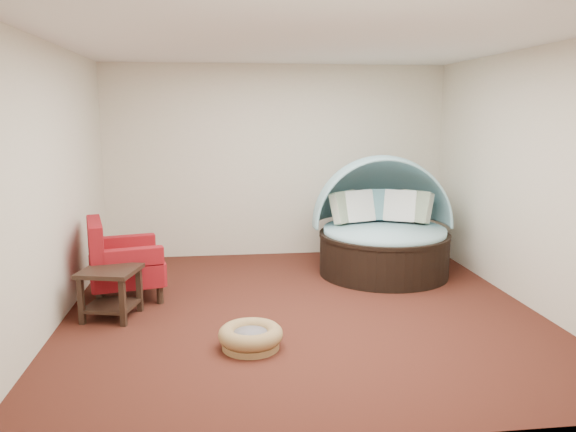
{
  "coord_description": "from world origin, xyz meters",
  "views": [
    {
      "loc": [
        -0.86,
        -5.74,
        2.11
      ],
      "look_at": [
        -0.07,
        0.6,
        0.93
      ],
      "focal_mm": 35.0,
      "sensor_mm": 36.0,
      "label": 1
    }
  ],
  "objects": [
    {
      "name": "side_table",
      "position": [
        -2.0,
        0.02,
        0.34
      ],
      "size": [
        0.66,
        0.66,
        0.53
      ],
      "rotation": [
        0.0,
        0.0,
        -0.25
      ],
      "color": "black",
      "rests_on": "floor"
    },
    {
      "name": "wall_back",
      "position": [
        0.0,
        2.5,
        1.4
      ],
      "size": [
        5.0,
        0.0,
        5.0
      ],
      "primitive_type": "plane",
      "rotation": [
        1.57,
        0.0,
        0.0
      ],
      "color": "beige",
      "rests_on": "floor"
    },
    {
      "name": "floor",
      "position": [
        0.0,
        0.0,
        0.0
      ],
      "size": [
        5.0,
        5.0,
        0.0
      ],
      "primitive_type": "plane",
      "color": "#4D2016",
      "rests_on": "ground"
    },
    {
      "name": "wall_right",
      "position": [
        2.5,
        0.0,
        1.4
      ],
      "size": [
        0.0,
        5.0,
        5.0
      ],
      "primitive_type": "plane",
      "rotation": [
        1.57,
        0.0,
        -1.57
      ],
      "color": "beige",
      "rests_on": "floor"
    },
    {
      "name": "canopy_daybed",
      "position": [
        1.29,
        1.35,
        0.72
      ],
      "size": [
        1.92,
        1.84,
        1.56
      ],
      "rotation": [
        0.0,
        0.0,
        -0.08
      ],
      "color": "black",
      "rests_on": "floor"
    },
    {
      "name": "ceiling",
      "position": [
        0.0,
        0.0,
        2.8
      ],
      "size": [
        5.0,
        5.0,
        0.0
      ],
      "primitive_type": "plane",
      "rotation": [
        3.14,
        0.0,
        0.0
      ],
      "color": "white",
      "rests_on": "wall_back"
    },
    {
      "name": "pet_basket",
      "position": [
        -0.61,
        -0.93,
        0.11
      ],
      "size": [
        0.67,
        0.67,
        0.21
      ],
      "rotation": [
        0.0,
        0.0,
        0.15
      ],
      "color": "olive",
      "rests_on": "floor"
    },
    {
      "name": "red_armchair",
      "position": [
        -1.99,
        0.63,
        0.43
      ],
      "size": [
        0.97,
        0.97,
        0.94
      ],
      "rotation": [
        0.0,
        0.0,
        0.24
      ],
      "color": "black",
      "rests_on": "floor"
    },
    {
      "name": "wall_left",
      "position": [
        -2.5,
        0.0,
        1.4
      ],
      "size": [
        0.0,
        5.0,
        5.0
      ],
      "primitive_type": "plane",
      "rotation": [
        1.57,
        0.0,
        1.57
      ],
      "color": "beige",
      "rests_on": "floor"
    },
    {
      "name": "wall_front",
      "position": [
        0.0,
        -2.5,
        1.4
      ],
      "size": [
        5.0,
        0.0,
        5.0
      ],
      "primitive_type": "plane",
      "rotation": [
        -1.57,
        0.0,
        0.0
      ],
      "color": "beige",
      "rests_on": "floor"
    }
  ]
}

